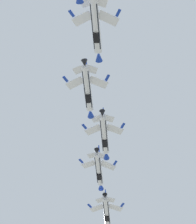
{
  "coord_description": "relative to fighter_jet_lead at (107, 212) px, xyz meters",
  "views": [
    {
      "loc": [
        -0.88,
        -0.59,
        1.7
      ],
      "look_at": [
        24.55,
        55.61,
        78.29
      ],
      "focal_mm": 66.44,
      "sensor_mm": 36.0,
      "label": 1
    }
  ],
  "objects": [
    {
      "name": "fighter_jet_lead",
      "position": [
        0.0,
        0.0,
        0.0
      ],
      "size": [
        11.03,
        14.63,
        4.35
      ],
      "rotation": [
        0.0,
        0.03,
        5.78
      ],
      "color": "white"
    },
    {
      "name": "fighter_jet_left_wing",
      "position": [
        -7.94,
        -12.03,
        3.37
      ],
      "size": [
        11.0,
        14.63,
        4.39
      ],
      "rotation": [
        0.0,
        0.15,
        5.78
      ],
      "color": "white"
    },
    {
      "name": "fighter_jet_right_wing",
      "position": [
        -12.89,
        -26.23,
        0.91
      ],
      "size": [
        11.03,
        14.63,
        4.37
      ],
      "rotation": [
        0.0,
        0.06,
        5.78
      ],
      "color": "white"
    },
    {
      "name": "fighter_jet_left_outer",
      "position": [
        -22.25,
        -37.32,
        0.99
      ],
      "size": [
        11.03,
        14.63,
        4.37
      ],
      "rotation": [
        0.0,
        0.06,
        5.78
      ],
      "color": "white"
    },
    {
      "name": "fighter_jet_right_outer",
      "position": [
        -26.96,
        -52.46,
        0.85
      ],
      "size": [
        11.01,
        14.63,
        4.39
      ],
      "rotation": [
        0.0,
        0.14,
        5.78
      ],
      "color": "white"
    }
  ]
}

